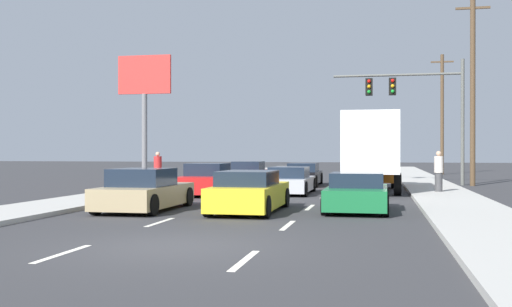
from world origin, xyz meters
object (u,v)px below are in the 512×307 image
object	(u,v)px
car_silver	(290,181)
utility_pole_mid	(473,89)
roadside_billboard	(144,92)
pedestrian_near_corner	(439,171)
traffic_signal_mast	(408,96)
pedestrian_mid_block	(158,170)
utility_pole_far	(442,113)
box_truck	(371,148)
car_maroon	(248,174)
car_green	(357,193)
car_yellow	(249,193)
car_tan	(144,191)
car_red	(208,181)
car_black	(303,175)

from	to	relation	value
car_silver	utility_pole_mid	distance (m)	12.90
roadside_billboard	pedestrian_near_corner	bearing A→B (deg)	-31.11
traffic_signal_mast	pedestrian_mid_block	xyz separation A→B (m)	(-12.12, -7.35, -4.01)
utility_pole_far	roadside_billboard	distance (m)	24.46
box_truck	utility_pole_mid	size ratio (longest dim) A/B	0.78
traffic_signal_mast	utility_pole_far	distance (m)	16.73
car_maroon	car_green	distance (m)	15.14
pedestrian_mid_block	car_yellow	bearing A→B (deg)	-55.04
utility_pole_far	pedestrian_near_corner	xyz separation A→B (m)	(-2.55, -24.27, -4.03)
car_tan	utility_pole_mid	world-z (taller)	utility_pole_mid
car_red	car_tan	bearing A→B (deg)	-90.66
utility_pole_far	car_silver	bearing A→B (deg)	-109.65
pedestrian_near_corner	utility_pole_far	bearing A→B (deg)	84.01
traffic_signal_mast	car_red	bearing A→B (deg)	-131.84
traffic_signal_mast	utility_pole_mid	xyz separation A→B (m)	(3.37, -0.51, 0.27)
car_silver	car_green	bearing A→B (deg)	-66.20
car_maroon	roadside_billboard	bearing A→B (deg)	148.53
traffic_signal_mast	pedestrian_near_corner	xyz separation A→B (m)	(0.90, -7.90, -3.99)
car_black	car_yellow	xyz separation A→B (m)	(0.13, -14.71, 0.02)
utility_pole_mid	utility_pole_far	size ratio (longest dim) A/B	1.05
car_red	pedestrian_near_corner	size ratio (longest dim) A/B	2.50
car_red	pedestrian_mid_block	bearing A→B (deg)	141.89
utility_pole_mid	pedestrian_mid_block	size ratio (longest dim) A/B	5.99
traffic_signal_mast	roadside_billboard	distance (m)	17.18
car_silver	utility_pole_mid	world-z (taller)	utility_pole_mid
roadside_billboard	pedestrian_mid_block	size ratio (longest dim) A/B	4.82
car_tan	car_silver	xyz separation A→B (m)	(3.46, 8.28, -0.05)
car_maroon	pedestrian_mid_block	size ratio (longest dim) A/B	2.37
box_truck	pedestrian_mid_block	distance (m)	10.21
car_maroon	car_tan	distance (m)	14.76
roadside_billboard	pedestrian_mid_block	xyz separation A→B (m)	(4.80, -10.20, -4.82)
traffic_signal_mast	utility_pole_mid	distance (m)	3.41
roadside_billboard	car_maroon	bearing A→B (deg)	-31.47
car_yellow	car_red	bearing A→B (deg)	115.81
car_maroon	pedestrian_near_corner	bearing A→B (deg)	-30.81
utility_pole_mid	car_red	bearing A→B (deg)	-142.47
box_truck	roadside_billboard	bearing A→B (deg)	147.44
car_green	car_black	bearing A→B (deg)	103.81
car_maroon	car_silver	bearing A→B (deg)	-63.06
car_tan	utility_pole_far	bearing A→B (deg)	69.58
car_maroon	car_black	world-z (taller)	car_maroon
pedestrian_near_corner	car_tan	bearing A→B (deg)	-137.57
pedestrian_near_corner	car_yellow	bearing A→B (deg)	-126.22
box_truck	car_tan	bearing A→B (deg)	-124.28
utility_pole_mid	pedestrian_mid_block	bearing A→B (deg)	-156.16
car_tan	utility_pole_mid	xyz separation A→B (m)	(12.31, 16.39, 4.68)
traffic_signal_mast	pedestrian_mid_block	bearing A→B (deg)	-148.77
utility_pole_mid	car_tan	bearing A→B (deg)	-126.91
car_black	car_tan	bearing A→B (deg)	-102.31
car_yellow	utility_pole_far	bearing A→B (deg)	74.77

